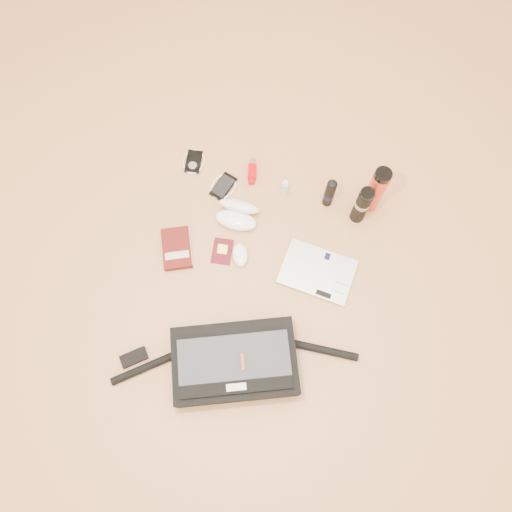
% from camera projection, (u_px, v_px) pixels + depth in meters
% --- Properties ---
extents(ground, '(4.00, 4.00, 0.00)m').
position_uv_depth(ground, '(259.00, 287.00, 1.98)').
color(ground, tan).
rests_on(ground, ground).
extents(messenger_bag, '(0.88, 0.42, 0.13)m').
position_uv_depth(messenger_bag, '(234.00, 362.00, 1.83)').
color(messenger_bag, black).
rests_on(messenger_bag, ground).
extents(laptop, '(0.30, 0.22, 0.03)m').
position_uv_depth(laptop, '(318.00, 272.00, 1.99)').
color(laptop, '#AAABAD').
rests_on(laptop, ground).
extents(book, '(0.17, 0.20, 0.03)m').
position_uv_depth(book, '(177.00, 248.00, 2.02)').
color(book, '#4A0F0C').
rests_on(book, ground).
extents(passport, '(0.09, 0.12, 0.01)m').
position_uv_depth(passport, '(222.00, 251.00, 2.03)').
color(passport, '#4C0A12').
rests_on(passport, ground).
extents(mouse, '(0.09, 0.12, 0.03)m').
position_uv_depth(mouse, '(240.00, 255.00, 2.01)').
color(mouse, white).
rests_on(mouse, ground).
extents(sunglasses_case, '(0.17, 0.14, 0.10)m').
position_uv_depth(sunglasses_case, '(238.00, 213.00, 2.05)').
color(sunglasses_case, white).
rests_on(sunglasses_case, ground).
extents(ipod, '(0.11, 0.12, 0.01)m').
position_uv_depth(ipod, '(194.00, 162.00, 2.16)').
color(ipod, black).
rests_on(ipod, ground).
extents(phone, '(0.12, 0.14, 0.01)m').
position_uv_depth(phone, '(223.00, 187.00, 2.12)').
color(phone, black).
rests_on(phone, ground).
extents(inhaler, '(0.05, 0.12, 0.03)m').
position_uv_depth(inhaler, '(252.00, 171.00, 2.13)').
color(inhaler, '#BC0006').
rests_on(inhaler, ground).
extents(spray_bottle, '(0.03, 0.03, 0.11)m').
position_uv_depth(spray_bottle, '(285.00, 188.00, 2.07)').
color(spray_bottle, '#B5E1F2').
rests_on(spray_bottle, ground).
extents(aerosol_can, '(0.05, 0.05, 0.18)m').
position_uv_depth(aerosol_can, '(330.00, 193.00, 2.02)').
color(aerosol_can, black).
rests_on(aerosol_can, ground).
extents(thermos_black, '(0.07, 0.07, 0.23)m').
position_uv_depth(thermos_black, '(362.00, 205.00, 1.97)').
color(thermos_black, black).
rests_on(thermos_black, ground).
extents(thermos_red, '(0.08, 0.08, 0.27)m').
position_uv_depth(thermos_red, '(376.00, 190.00, 1.97)').
color(thermos_red, red).
rests_on(thermos_red, ground).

